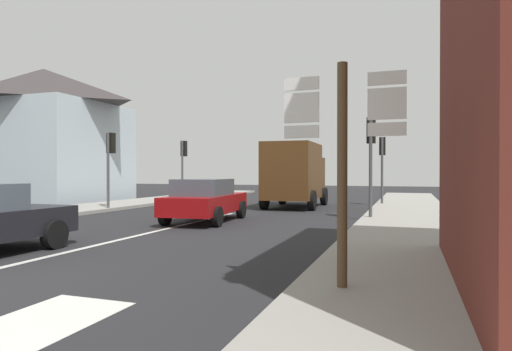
{
  "coord_description": "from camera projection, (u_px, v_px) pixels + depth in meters",
  "views": [
    {
      "loc": [
        6.85,
        -4.78,
        1.71
      ],
      "look_at": [
        0.71,
        12.95,
        1.56
      ],
      "focal_mm": 30.99,
      "sensor_mm": 36.0,
      "label": 1
    }
  ],
  "objects": [
    {
      "name": "route_sign_post",
      "position": [
        342.0,
        157.0,
        6.03
      ],
      "size": [
        1.66,
        0.14,
        3.2
      ],
      "color": "brown",
      "rests_on": "ground"
    },
    {
      "name": "sidewalk_right",
      "position": [
        409.0,
        232.0,
        12.09
      ],
      "size": [
        3.12,
        44.0,
        0.14
      ],
      "primitive_type": "cube",
      "color": "gray",
      "rests_on": "ground"
    },
    {
      "name": "sedan_far",
      "position": [
        205.0,
        200.0,
        15.13
      ],
      "size": [
        2.24,
        4.33,
        1.47
      ],
      "color": "maroon",
      "rests_on": "ground"
    },
    {
      "name": "clapboard_house_left",
      "position": [
        44.0,
        134.0,
        26.14
      ],
      "size": [
        8.68,
        8.02,
        7.81
      ],
      "color": "silver",
      "rests_on": "ground"
    },
    {
      "name": "traffic_light_near_right",
      "position": [
        371.0,
        144.0,
        15.52
      ],
      "size": [
        0.3,
        0.49,
        3.62
      ],
      "color": "#47474C",
      "rests_on": "ground"
    },
    {
      "name": "traffic_light_far_right",
      "position": [
        382.0,
        155.0,
        22.18
      ],
      "size": [
        0.3,
        0.49,
        3.46
      ],
      "color": "#47474C",
      "rests_on": "ground"
    },
    {
      "name": "ground_plane",
      "position": [
        211.0,
        218.0,
        16.22
      ],
      "size": [
        80.0,
        80.0,
        0.0
      ],
      "primitive_type": "plane",
      "color": "#232326"
    },
    {
      "name": "delivery_truck",
      "position": [
        295.0,
        173.0,
        21.22
      ],
      "size": [
        2.59,
        5.05,
        3.05
      ],
      "color": "#4C2D14",
      "rests_on": "ground"
    },
    {
      "name": "lane_centre_stripe",
      "position": [
        152.0,
        232.0,
        12.44
      ],
      "size": [
        0.16,
        12.0,
        0.01
      ],
      "primitive_type": "cube",
      "color": "silver",
      "rests_on": "ground"
    },
    {
      "name": "traffic_light_far_left",
      "position": [
        183.0,
        157.0,
        25.79
      ],
      "size": [
        0.3,
        0.49,
        3.52
      ],
      "color": "#47474C",
      "rests_on": "ground"
    },
    {
      "name": "lane_turn_arrow",
      "position": [
        31.0,
        326.0,
        4.88
      ],
      "size": [
        1.2,
        2.2,
        0.01
      ],
      "primitive_type": "cube",
      "color": "silver",
      "rests_on": "ground"
    },
    {
      "name": "traffic_light_near_left",
      "position": [
        110.0,
        153.0,
        19.46
      ],
      "size": [
        0.3,
        0.49,
        3.43
      ],
      "color": "#47474C",
      "rests_on": "ground"
    },
    {
      "name": "sidewalk_left",
      "position": [
        23.0,
        216.0,
        16.58
      ],
      "size": [
        3.12,
        44.0,
        0.14
      ],
      "primitive_type": "cube",
      "color": "gray",
      "rests_on": "ground"
    }
  ]
}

